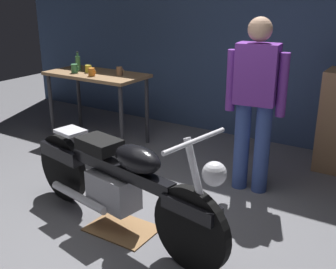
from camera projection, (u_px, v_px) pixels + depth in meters
The scene contains 11 objects.
ground_plane at pixel (125, 234), 3.37m from camera, with size 12.00×12.00×0.00m, color slate.
back_wall at pixel (261, 19), 5.09m from camera, with size 8.00×0.12×3.10m, color #384C70.
workbench at pixel (97, 82), 5.22m from camera, with size 1.30×0.64×0.90m.
motorcycle at pixel (118, 180), 3.29m from camera, with size 2.17×0.70×1.00m.
person_standing at pixel (255, 99), 3.84m from camera, with size 0.57×0.26×1.67m.
drip_tray at pixel (122, 229), 3.43m from camera, with size 0.56×0.40×0.01m, color olive.
mug_orange_travel at pixel (92, 72), 4.99m from camera, with size 0.11×0.08×0.10m.
mug_green_speckled at pixel (75, 68), 5.17m from camera, with size 0.12×0.08×0.11m.
mug_yellow_tall at pixel (89, 69), 5.20m from camera, with size 0.11×0.08×0.09m.
mug_brown_stoneware at pixel (120, 71), 5.03m from camera, with size 0.11×0.08×0.10m.
bottle at pixel (78, 63), 5.34m from camera, with size 0.06×0.06×0.24m.
Camera 1 is at (1.85, -2.27, 1.88)m, focal length 43.96 mm.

